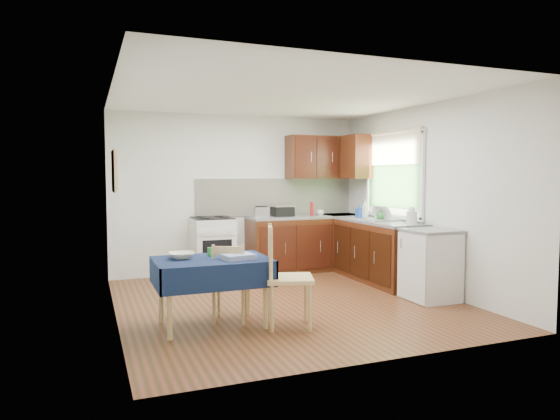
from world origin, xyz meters
name	(u,v)px	position (x,y,z in m)	size (l,w,h in m)	color
floor	(287,302)	(0.00, 0.00, 0.00)	(4.20, 4.20, 0.00)	#482F13
ceiling	(287,96)	(0.00, 0.00, 2.50)	(4.00, 4.20, 0.02)	white
wall_back	(238,194)	(0.00, 2.10, 1.25)	(4.00, 0.02, 2.50)	silver
wall_front	(383,212)	(0.00, -2.10, 1.25)	(4.00, 0.02, 2.50)	silver
wall_left	(114,204)	(-2.00, 0.00, 1.25)	(0.02, 4.20, 2.50)	silver
wall_right	(424,198)	(2.00, 0.00, 1.25)	(0.02, 4.20, 2.50)	silver
base_cabinets	(338,248)	(1.36, 1.26, 0.43)	(1.90, 2.30, 0.86)	black
worktop_back	(306,217)	(1.05, 1.80, 0.88)	(1.90, 0.60, 0.04)	slate
worktop_right	(378,221)	(1.70, 0.65, 0.88)	(0.60, 1.70, 0.04)	slate
worktop_corner	(341,216)	(1.70, 1.80, 0.88)	(0.60, 0.60, 0.04)	slate
splashback	(276,197)	(0.65, 2.08, 1.20)	(2.70, 0.02, 0.60)	#EEE3CA
upper_cabinets	(332,157)	(1.52, 1.80, 1.85)	(1.20, 0.85, 0.70)	black
stove	(213,247)	(-0.50, 1.80, 0.46)	(0.60, 0.61, 0.92)	silver
window	(393,169)	(1.97, 0.70, 1.65)	(0.04, 1.48, 1.26)	#2D5623
fridge	(430,265)	(1.70, -0.55, 0.44)	(0.58, 0.60, 0.89)	silver
corkboard	(114,171)	(-1.97, 0.30, 1.60)	(0.04, 0.62, 0.47)	tan
dining_table	(212,269)	(-1.09, -0.62, 0.60)	(1.16, 0.79, 0.70)	#0D1937
chair_far	(230,281)	(-0.88, -0.56, 0.45)	(0.49, 0.49, 0.84)	tan
chair_near	(285,273)	(-0.40, -0.91, 0.55)	(0.59, 0.59, 1.05)	tan
toaster	(261,212)	(0.27, 1.75, 0.98)	(0.23, 0.14, 0.18)	silver
sandwich_press	(282,211)	(0.65, 1.80, 0.99)	(0.32, 0.28, 0.19)	black
sauce_bottle	(312,209)	(1.10, 1.67, 1.01)	(0.05, 0.05, 0.23)	red
yellow_packet	(290,210)	(0.81, 1.89, 0.99)	(0.13, 0.09, 0.17)	gold
dish_rack	(381,219)	(1.70, 0.57, 0.92)	(0.46, 0.35, 0.22)	gray
kettle	(412,217)	(1.74, -0.10, 1.01)	(0.14, 0.14, 0.24)	silver
cup	(320,213)	(1.29, 1.74, 0.94)	(0.11, 0.11, 0.09)	white
soap_bottle_a	(365,209)	(1.70, 1.03, 1.04)	(0.11, 0.11, 0.28)	silver
soap_bottle_b	(359,211)	(1.63, 1.08, 1.00)	(0.09, 0.10, 0.21)	#1D48AA
soap_bottle_c	(381,214)	(1.70, 0.58, 0.99)	(0.14, 0.14, 0.18)	#258B2F
plate_bowl	(181,255)	(-1.38, -0.50, 0.73)	(0.26, 0.26, 0.06)	#F5E4C9
book	(227,253)	(-0.84, -0.34, 0.71)	(0.14, 0.20, 0.02)	white
spice_jar	(210,252)	(-1.07, -0.47, 0.75)	(0.05, 0.05, 0.09)	#258932
tea_towel	(238,257)	(-0.85, -0.76, 0.73)	(0.30, 0.24, 0.05)	#283794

